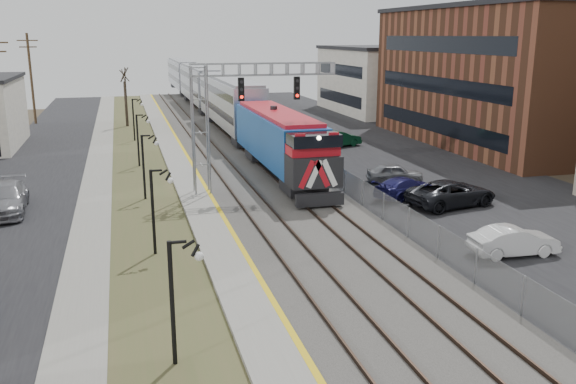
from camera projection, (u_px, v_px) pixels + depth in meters
name	position (u px, v px, depth m)	size (l,w,h in m)	color
street_west	(29.00, 181.00, 41.89)	(7.00, 120.00, 0.04)	black
sidewalk	(98.00, 177.00, 43.04)	(2.00, 120.00, 0.08)	gray
grass_median	(141.00, 175.00, 43.81)	(4.00, 120.00, 0.06)	#454C28
platform	(183.00, 171.00, 44.55)	(2.00, 120.00, 0.24)	gray
ballast_bed	(250.00, 168.00, 45.84)	(8.00, 120.00, 0.20)	#595651
parking_lot	(396.00, 160.00, 48.93)	(16.00, 120.00, 0.04)	black
platform_edge	(195.00, 169.00, 44.75)	(0.24, 120.00, 0.01)	gold
track_near	(223.00, 167.00, 45.28)	(1.58, 120.00, 0.15)	#2D2119
track_far	(269.00, 164.00, 46.18)	(1.58, 120.00, 0.15)	#2D2119
train	(208.00, 92.00, 75.60)	(3.00, 85.85, 5.33)	#124895
signal_gantry	(228.00, 106.00, 37.21)	(9.00, 1.07, 8.15)	gray
lampposts	(153.00, 211.00, 27.71)	(0.14, 62.14, 4.00)	black
fence	(303.00, 156.00, 46.74)	(0.04, 120.00, 1.60)	gray
bare_trees	(15.00, 135.00, 44.57)	(12.30, 42.30, 5.95)	#382D23
car_lot_b	(514.00, 242.00, 27.66)	(1.41, 4.05, 1.33)	silver
car_lot_c	(451.00, 194.00, 35.65)	(2.54, 5.51, 1.53)	black
car_lot_d	(405.00, 188.00, 37.51)	(1.78, 4.38, 1.27)	#17164D
car_lot_e	(395.00, 174.00, 41.36)	(1.53, 3.80, 1.30)	slate
car_lot_f	(338.00, 139.00, 54.66)	(1.51, 4.32, 1.42)	#0A361F
car_street_b	(4.00, 199.00, 34.26)	(2.31, 5.67, 1.65)	gray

